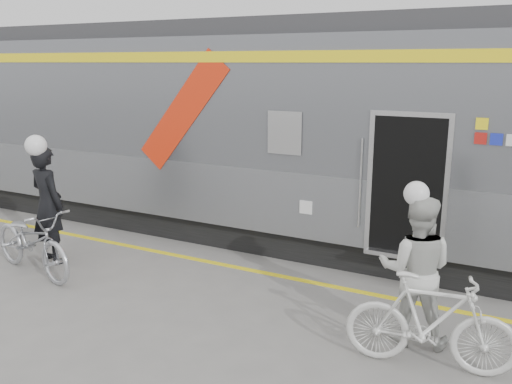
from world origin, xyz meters
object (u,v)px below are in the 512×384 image
Objects in this scene: bicycle_right at (430,322)px; man at (48,205)px; woman at (416,270)px; bicycle_left at (32,241)px.

man is at bearing 76.80° from bicycle_right.
woman is at bearing -167.18° from man.
bicycle_right is at bearing -77.20° from bicycle_left.
man is 0.74m from bicycle_left.
bicycle_right is (0.30, -0.55, -0.36)m from woman.
man is 6.45m from bicycle_right.
woman reaches higher than bicycle_right.
bicycle_right reaches higher than bicycle_left.
bicycle_left is at bearing 121.78° from man.
woman is at bearing 19.34° from bicycle_right.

